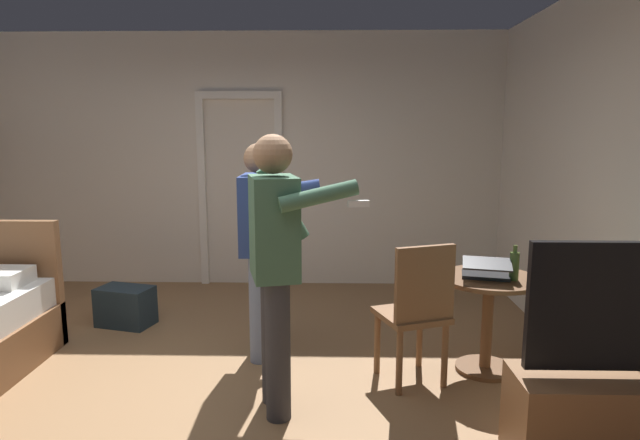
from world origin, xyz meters
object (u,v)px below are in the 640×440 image
Objects in this scene: side_table at (488,307)px; laptop at (486,271)px; wooden_chair at (417,308)px; person_striped_shirt at (261,234)px; suitcase_dark at (126,306)px; bottle_on_table at (514,265)px; tv_flatscreen at (630,402)px; person_blue_shirt at (276,257)px.

side_table is 0.28m from laptop.
wooden_chair reaches higher than side_table.
suitcase_dark is (-1.30, 0.59, -0.77)m from person_striped_shirt.
laptop is 0.19m from bottle_on_table.
person_striped_shirt is (-1.10, 0.49, 0.40)m from wooden_chair.
side_table is at bearing -8.89° from person_striped_shirt.
laptop is at bearing -10.56° from person_striped_shirt.
bottle_on_table reaches higher than side_table.
bottle_on_table reaches higher than suitcase_dark.
side_table is 2.87× the size of bottle_on_table.
suitcase_dark is (-2.95, 0.85, -0.30)m from side_table.
wooden_chair is at bearing -167.35° from bottle_on_table.
wooden_chair reaches higher than suitcase_dark.
tv_flatscreen is 1.14m from bottle_on_table.
person_striped_shirt is (-2.07, 1.34, 0.61)m from tv_flatscreen.
suitcase_dark is at bearing 136.57° from person_blue_shirt.
wooden_chair is at bearing -24.01° from person_striped_shirt.
person_blue_shirt is 3.63× the size of suitcase_dark.
person_blue_shirt is 0.86m from person_striped_shirt.
person_blue_shirt is (-1.45, -0.58, 0.50)m from side_table.
bottle_on_table is at bearing -29.74° from side_table.
tv_flatscreen is 0.70× the size of person_blue_shirt.
tv_flatscreen is at bearing -32.84° from person_striped_shirt.
person_blue_shirt is (-1.41, -0.53, 0.22)m from laptop.
person_blue_shirt reaches higher than wooden_chair.
person_striped_shirt is (-1.60, 0.30, 0.20)m from laptop.
wooden_chair is (-0.50, -0.19, -0.21)m from laptop.
tv_flatscreen is at bearing -68.41° from side_table.
wooden_chair is at bearing -9.40° from suitcase_dark.
bottle_on_table is at bearing 12.65° from wooden_chair.
tv_flatscreen is 1.20× the size of wooden_chair.
person_blue_shirt reaches higher than tv_flatscreen.
suitcase_dark is at bearing 155.85° from wooden_chair.
person_blue_shirt reaches higher than laptop.
side_table is at bearing 23.26° from wooden_chair.
side_table is 0.59m from wooden_chair.
person_blue_shirt is at bearing -159.17° from laptop.
tv_flatscreen is at bearing -14.95° from suitcase_dark.
person_striped_shirt is at bearing 169.30° from bottle_on_table.
tv_flatscreen is 1.70× the size of side_table.
bottle_on_table is at bearing 106.03° from tv_flatscreen.
suitcase_dark is (-3.09, 0.93, -0.63)m from bottle_on_table.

